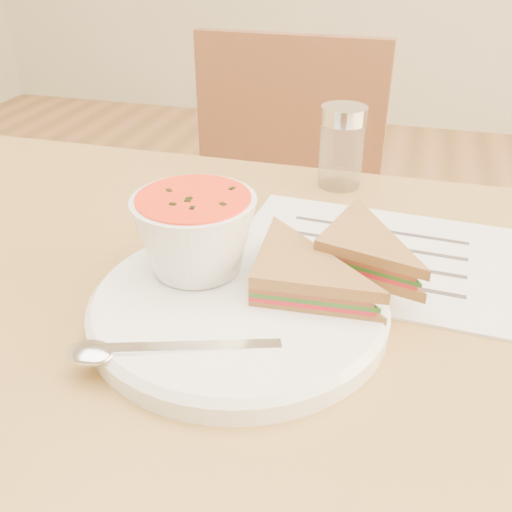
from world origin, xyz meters
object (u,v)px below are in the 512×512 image
(soup_bowl, at_px, (196,237))
(condiment_shaker, at_px, (341,147))
(plate, at_px, (239,307))
(chair_far, at_px, (264,277))

(soup_bowl, relative_size, condiment_shaker, 1.07)
(plate, bearing_deg, chair_far, 102.52)
(plate, height_order, condiment_shaker, condiment_shaker)
(chair_far, height_order, condiment_shaker, chair_far)
(plate, xyz_separation_m, condiment_shaker, (0.04, 0.31, 0.04))
(plate, distance_m, soup_bowl, 0.07)
(chair_far, bearing_deg, soup_bowl, 99.04)
(soup_bowl, bearing_deg, plate, -31.56)
(condiment_shaker, bearing_deg, soup_bowl, -108.17)
(chair_far, relative_size, plate, 3.34)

